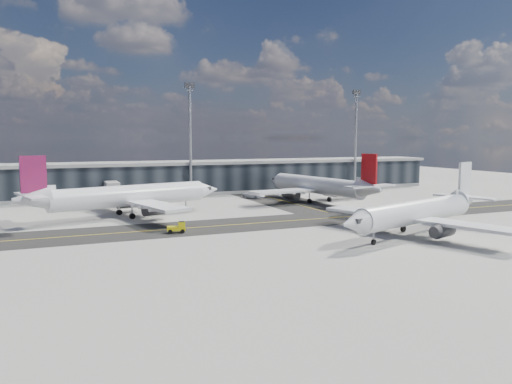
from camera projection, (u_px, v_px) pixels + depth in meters
The scene contains 9 objects.
ground at pixel (267, 227), 84.68m from camera, with size 300.00×300.00×0.00m, color gray.
taxiway_lanes at pixel (263, 216), 96.03m from camera, with size 180.00×63.00×0.03m.
terminal_concourse at pixel (184, 179), 134.60m from camera, with size 152.00×19.80×8.80m.
floodlight_masts at pixel (190, 136), 126.99m from camera, with size 102.50×0.70×28.90m.
airliner_af at pixel (127, 196), 94.96m from camera, with size 40.21×34.60×12.06m.
airliner_redtail at pixel (319, 186), 116.72m from camera, with size 34.10×39.82×11.81m.
airliner_near at pixel (418, 212), 77.45m from camera, with size 35.69×30.80×10.84m.
baggage_tug at pixel (178, 227), 79.19m from camera, with size 3.09×1.98×1.80m.
service_van at pixel (254, 195), 124.68m from camera, with size 2.73×5.92×1.65m, color white.
Camera 1 is at (-34.08, -76.31, 15.00)m, focal length 35.00 mm.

